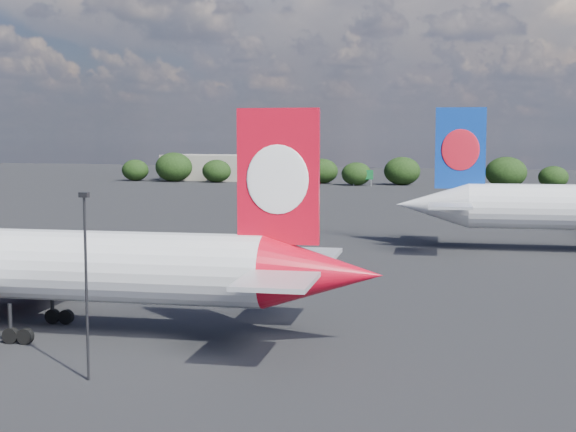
% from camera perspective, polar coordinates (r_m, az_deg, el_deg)
% --- Properties ---
extents(ground, '(500.00, 500.00, 0.00)m').
position_cam_1_polar(ground, '(109.78, 0.21, -1.55)').
color(ground, black).
rests_on(ground, ground).
extents(qantas_airliner, '(47.88, 45.65, 15.63)m').
position_cam_1_polar(qantas_airliner, '(59.06, -18.07, -3.41)').
color(qantas_airliner, silver).
rests_on(qantas_airliner, ground).
extents(apron_lamp_post, '(0.55, 0.30, 10.70)m').
position_cam_1_polar(apron_lamp_post, '(46.48, -14.17, -4.16)').
color(apron_lamp_post, black).
rests_on(apron_lamp_post, ground).
extents(terminal_building, '(42.00, 16.00, 8.00)m').
position_cam_1_polar(terminal_building, '(255.69, -4.13, 3.45)').
color(terminal_building, gray).
rests_on(terminal_building, ground).
extents(highway_sign, '(6.00, 0.30, 4.50)m').
position_cam_1_polar(highway_sign, '(225.72, 5.32, 2.93)').
color(highway_sign, '#14662D').
rests_on(highway_sign, ground).
extents(billboard_yellow, '(5.00, 0.30, 5.50)m').
position_cam_1_polar(billboard_yellow, '(226.55, 13.09, 3.01)').
color(billboard_yellow, gold).
rests_on(billboard_yellow, ground).
extents(horizon_treeline, '(206.45, 15.36, 9.06)m').
position_cam_1_polar(horizon_treeline, '(224.66, 13.16, 2.99)').
color(horizon_treeline, black).
rests_on(horizon_treeline, ground).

